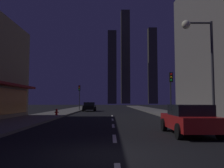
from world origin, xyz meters
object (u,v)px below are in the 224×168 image
Objects in this scene: traffic_light_far_left at (79,92)px; street_lamp_right at (199,46)px; car_parked_far at (89,107)px; car_parked_near at (189,119)px; fire_hydrant_far_left at (57,112)px; traffic_light_near_right at (171,84)px.

street_lamp_right is at bearing -66.88° from traffic_light_far_left.
car_parked_far is at bearing 110.79° from street_lamp_right.
fire_hydrant_far_left is (-9.50, 13.66, -0.29)m from car_parked_near.
car_parked_near is 16.64m from fire_hydrant_far_left.
fire_hydrant_far_left is at bearing -99.94° from car_parked_far.
car_parked_far is at bearing -43.78° from traffic_light_far_left.
traffic_light_near_right is 1.00× the size of traffic_light_far_left.
car_parked_near is 6.48× the size of fire_hydrant_far_left.
fire_hydrant_far_left is (-2.30, -13.12, -0.29)m from car_parked_far.
car_parked_far reaches higher than fire_hydrant_far_left.
street_lamp_right is (10.88, -25.48, 1.87)m from traffic_light_far_left.
street_lamp_right reaches higher than traffic_light_far_left.
fire_hydrant_far_left is 0.16× the size of traffic_light_far_left.
fire_hydrant_far_left is 15.19m from traffic_light_far_left.
traffic_light_far_left reaches higher than car_parked_far.
street_lamp_right is at bearing 60.33° from car_parked_near.
car_parked_far is 25.67m from street_lamp_right.
car_parked_far is 1.01× the size of traffic_light_far_left.
car_parked_near is 1.01× the size of traffic_light_far_left.
street_lamp_right is (11.28, -10.54, 4.61)m from fire_hydrant_far_left.
traffic_light_far_left is (-11.00, 17.99, 0.00)m from traffic_light_near_right.
car_parked_near is 5.62m from street_lamp_right.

